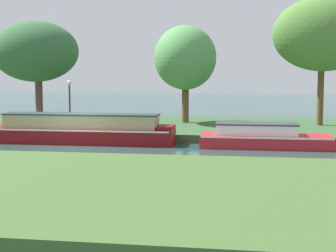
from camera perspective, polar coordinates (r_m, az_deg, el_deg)
ground_plane at (r=24.40m, az=-10.24°, el=-2.23°), size 120.00×120.00×0.00m
riverbank_far at (r=31.02m, az=-6.01°, el=-0.06°), size 72.00×10.00×0.40m
maroon_barge at (r=25.49m, az=-9.67°, el=-0.44°), size 9.46×1.64×1.43m
red_narrowboat at (r=24.20m, az=10.25°, el=-1.19°), size 5.83×1.97×1.11m
willow_tree_left at (r=32.00m, az=-14.18°, el=7.77°), size 5.21×3.43×5.93m
willow_tree_centre at (r=31.07m, az=1.88°, el=7.36°), size 3.63×4.57×5.69m
willow_tree_right at (r=30.44m, az=16.42°, el=9.47°), size 5.50×3.56×7.08m
lamp_post at (r=28.27m, az=-10.59°, el=3.02°), size 0.24×0.24×2.56m
mooring_post_near at (r=25.72m, az=5.79°, el=-0.16°), size 0.12×0.12×0.62m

